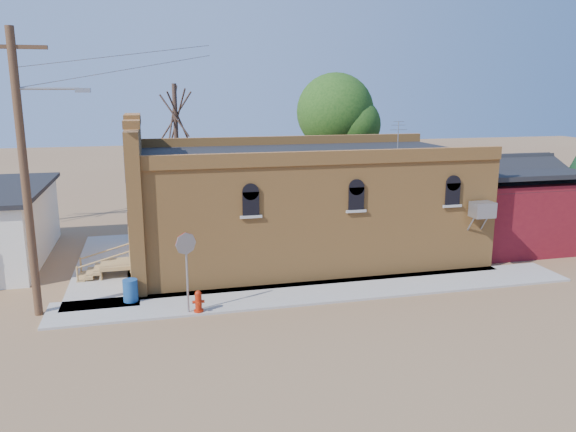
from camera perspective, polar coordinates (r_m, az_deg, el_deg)
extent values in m
plane|color=brown|center=(19.33, 0.33, -9.05)|extent=(120.00, 120.00, 0.00)
cube|color=#9E9991|center=(20.52, 3.81, -7.66)|extent=(19.00, 2.20, 0.08)
cube|color=#9E9991|center=(24.54, -17.73, -4.81)|extent=(2.60, 10.00, 0.08)
cube|color=#C8823D|center=(24.29, 1.73, 1.01)|extent=(14.00, 7.00, 4.50)
cube|color=black|center=(23.93, 1.76, 6.41)|extent=(13.80, 6.80, 0.12)
cube|color=#C8823D|center=(23.31, -15.08, 1.71)|extent=(0.50, 7.40, 5.80)
cube|color=navy|center=(21.96, -16.08, 3.91)|extent=(0.08, 1.10, 1.56)
cube|color=gray|center=(23.17, 19.15, 0.62)|extent=(0.85, 0.65, 0.60)
cube|color=maroon|center=(28.44, 20.49, 0.59)|extent=(5.00, 6.00, 3.20)
cylinder|color=#482D1D|center=(19.18, -25.16, 3.51)|extent=(0.26, 0.26, 9.00)
cube|color=#482D1D|center=(19.03, -26.30, 15.16)|extent=(2.00, 0.12, 0.12)
cylinder|color=gray|center=(18.83, -23.21, 11.81)|extent=(1.80, 0.08, 0.08)
cube|color=gray|center=(18.71, -20.11, 11.90)|extent=(0.45, 0.22, 0.14)
cylinder|color=#4A352A|center=(30.63, -11.21, 6.04)|extent=(0.24, 0.24, 7.50)
cylinder|color=#4A352A|center=(32.86, 4.73, 5.62)|extent=(0.28, 0.28, 6.30)
sphere|color=#1A4012|center=(32.64, 4.82, 10.50)|extent=(4.40, 4.40, 4.40)
cylinder|color=#A01E09|center=(18.83, -9.06, -9.48)|extent=(0.33, 0.33, 0.06)
cylinder|color=#A01E09|center=(18.71, -9.09, -8.61)|extent=(0.22, 0.22, 0.55)
sphere|color=#A01E09|center=(18.61, -9.12, -7.80)|extent=(0.22, 0.22, 0.22)
cylinder|color=#A01E09|center=(18.58, -9.05, -8.75)|extent=(0.10, 0.12, 0.10)
cylinder|color=#A01E09|center=(18.70, -9.52, -8.63)|extent=(0.12, 0.10, 0.10)
cylinder|color=#A01E09|center=(18.72, -8.66, -8.57)|extent=(0.12, 0.10, 0.10)
cylinder|color=gray|center=(18.45, -10.21, -6.07)|extent=(0.07, 0.07, 2.43)
cylinder|color=gray|center=(18.11, -10.34, -2.78)|extent=(0.67, 0.34, 0.73)
cylinder|color=#A30A09|center=(18.15, -10.35, -2.75)|extent=(0.67, 0.34, 0.73)
cylinder|color=navy|center=(20.08, -15.72, -7.29)|extent=(0.57, 0.57, 0.77)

